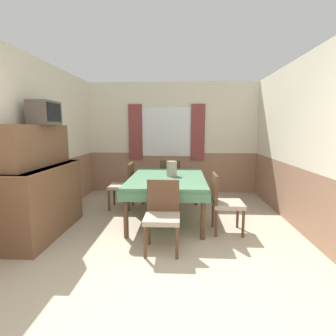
% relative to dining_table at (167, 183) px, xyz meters
% --- Properties ---
extents(ground_plane, '(16.00, 16.00, 0.00)m').
position_rel_dining_table_xyz_m(ground_plane, '(0.02, -2.58, -0.63)').
color(ground_plane, tan).
extents(wall_back, '(4.36, 0.10, 2.60)m').
position_rel_dining_table_xyz_m(wall_back, '(0.01, 1.96, 0.68)').
color(wall_back, silver).
rests_on(wall_back, ground_plane).
extents(wall_left, '(0.05, 4.92, 2.60)m').
position_rel_dining_table_xyz_m(wall_left, '(-1.98, -0.32, 0.67)').
color(wall_left, silver).
rests_on(wall_left, ground_plane).
extents(wall_right, '(0.05, 4.92, 2.60)m').
position_rel_dining_table_xyz_m(wall_right, '(2.03, -0.32, 0.67)').
color(wall_right, silver).
rests_on(wall_right, ground_plane).
extents(dining_table, '(1.27, 1.85, 0.73)m').
position_rel_dining_table_xyz_m(dining_table, '(0.00, 0.00, 0.00)').
color(dining_table, '#4C7A56').
rests_on(dining_table, ground_plane).
extents(chair_head_near, '(0.44, 0.44, 0.88)m').
position_rel_dining_table_xyz_m(chair_head_near, '(-0.00, -1.15, -0.15)').
color(chair_head_near, brown).
rests_on(chair_head_near, ground_plane).
extents(chair_right_near, '(0.44, 0.44, 0.88)m').
position_rel_dining_table_xyz_m(chair_right_near, '(0.86, -0.55, -0.15)').
color(chair_right_near, brown).
rests_on(chair_right_near, ground_plane).
extents(chair_head_window, '(0.44, 0.44, 0.88)m').
position_rel_dining_table_xyz_m(chair_head_window, '(-0.00, 1.15, -0.15)').
color(chair_head_window, brown).
rests_on(chair_head_window, ground_plane).
extents(chair_left_far, '(0.44, 0.44, 0.88)m').
position_rel_dining_table_xyz_m(chair_left_far, '(-0.86, 0.55, -0.15)').
color(chair_left_far, brown).
rests_on(chair_left_far, ground_plane).
extents(sideboard, '(0.46, 1.58, 1.59)m').
position_rel_dining_table_xyz_m(sideboard, '(-1.73, -0.75, 0.05)').
color(sideboard, brown).
rests_on(sideboard, ground_plane).
extents(tv, '(0.29, 0.47, 0.33)m').
position_rel_dining_table_xyz_m(tv, '(-1.68, -0.69, 1.12)').
color(tv, '#51473D').
rests_on(tv, sideboard).
extents(vase, '(0.18, 0.18, 0.25)m').
position_rel_dining_table_xyz_m(vase, '(0.07, 0.09, 0.23)').
color(vase, '#A39989').
rests_on(vase, dining_table).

